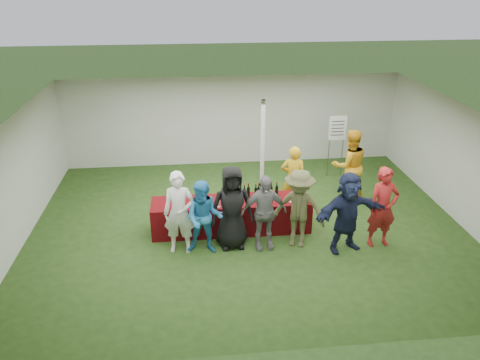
{
  "coord_description": "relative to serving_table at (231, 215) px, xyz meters",
  "views": [
    {
      "loc": [
        -1.19,
        -9.53,
        5.51
      ],
      "look_at": [
        -0.2,
        -0.13,
        1.25
      ],
      "focal_mm": 35.0,
      "sensor_mm": 36.0,
      "label": 1
    }
  ],
  "objects": [
    {
      "name": "wine_list_sign",
      "position": [
        3.25,
        2.8,
        0.94
      ],
      "size": [
        0.5,
        0.03,
        1.8
      ],
      "color": "slate",
      "rests_on": "ground"
    },
    {
      "name": "customer_5",
      "position": [
        2.34,
        -1.07,
        0.51
      ],
      "size": [
        1.73,
        0.95,
        1.78
      ],
      "primitive_type": "imported",
      "rotation": [
        0.0,
        0.0,
        0.27
      ],
      "color": "#19203D",
      "rests_on": "ground"
    },
    {
      "name": "wine_glasses",
      "position": [
        -0.45,
        -0.25,
        0.49
      ],
      "size": [
        2.78,
        0.14,
        0.16
      ],
      "color": "silver",
      "rests_on": "serving_table"
    },
    {
      "name": "bar_towel",
      "position": [
        1.63,
        0.05,
        0.39
      ],
      "size": [
        0.25,
        0.18,
        0.03
      ],
      "primitive_type": "cube",
      "color": "white",
      "rests_on": "serving_table"
    },
    {
      "name": "serving_table",
      "position": [
        0.0,
        0.0,
        0.0
      ],
      "size": [
        3.6,
        0.8,
        0.75
      ],
      "primitive_type": "cube",
      "color": "maroon",
      "rests_on": "ground"
    },
    {
      "name": "water_bottle",
      "position": [
        0.04,
        0.08,
        0.48
      ],
      "size": [
        0.07,
        0.07,
        0.23
      ],
      "color": "silver",
      "rests_on": "serving_table"
    },
    {
      "name": "staff_back",
      "position": [
        3.14,
        1.25,
        0.58
      ],
      "size": [
        0.98,
        0.79,
        1.91
      ],
      "primitive_type": "imported",
      "rotation": [
        0.0,
        0.0,
        3.22
      ],
      "color": "gold",
      "rests_on": "ground"
    },
    {
      "name": "customer_3",
      "position": [
        0.62,
        -0.81,
        0.47
      ],
      "size": [
        1.01,
        0.48,
        1.68
      ],
      "primitive_type": "imported",
      "rotation": [
        0.0,
        0.0,
        0.07
      ],
      "color": "slate",
      "rests_on": "ground"
    },
    {
      "name": "staff_pourer",
      "position": [
        1.61,
        0.88,
        0.46
      ],
      "size": [
        0.7,
        0.55,
        1.67
      ],
      "primitive_type": "imported",
      "rotation": [
        0.0,
        0.0,
        2.86
      ],
      "color": "gold",
      "rests_on": "ground"
    },
    {
      "name": "customer_6",
      "position": [
        3.15,
        -0.97,
        0.53
      ],
      "size": [
        0.69,
        0.48,
        1.8
      ],
      "primitive_type": "imported",
      "rotation": [
        0.0,
        0.0,
        0.07
      ],
      "color": "#AB1F1F",
      "rests_on": "ground"
    },
    {
      "name": "tent",
      "position": [
        0.9,
        1.33,
        0.98
      ],
      "size": [
        10.0,
        10.0,
        10.0
      ],
      "color": "white",
      "rests_on": "ground"
    },
    {
      "name": "customer_2",
      "position": [
        -0.04,
        -0.68,
        0.55
      ],
      "size": [
        0.95,
        0.65,
        1.86
      ],
      "primitive_type": "imported",
      "rotation": [
        0.0,
        0.0,
        0.07
      ],
      "color": "black",
      "rests_on": "ground"
    },
    {
      "name": "customer_1",
      "position": [
        -0.64,
        -0.87,
        0.44
      ],
      "size": [
        0.88,
        0.74,
        1.63
      ],
      "primitive_type": "imported",
      "rotation": [
        0.0,
        0.0,
        -0.16
      ],
      "color": "#297FBD",
      "rests_on": "ground"
    },
    {
      "name": "ground",
      "position": [
        0.4,
        0.13,
        -0.38
      ],
      "size": [
        60.0,
        60.0,
        0.0
      ],
      "primitive_type": "plane",
      "color": "#284719",
      "rests_on": "ground"
    },
    {
      "name": "customer_4",
      "position": [
        1.36,
        -0.81,
        0.51
      ],
      "size": [
        1.31,
        1.04,
        1.77
      ],
      "primitive_type": "imported",
      "rotation": [
        0.0,
        0.0,
        -0.39
      ],
      "color": "brown",
      "rests_on": "ground"
    },
    {
      "name": "customer_0",
      "position": [
        -1.15,
        -0.76,
        0.53
      ],
      "size": [
        0.71,
        0.51,
        1.81
      ],
      "primitive_type": "imported",
      "rotation": [
        0.0,
        0.0,
        -0.11
      ],
      "color": "white",
      "rests_on": "ground"
    },
    {
      "name": "wine_bottles",
      "position": [
        0.68,
        0.16,
        0.5
      ],
      "size": [
        0.83,
        0.14,
        0.32
      ],
      "color": "black",
      "rests_on": "serving_table"
    },
    {
      "name": "dump_bucket",
      "position": [
        1.57,
        -0.22,
        0.46
      ],
      "size": [
        0.24,
        0.24,
        0.18
      ],
      "primitive_type": "cylinder",
      "color": "slate",
      "rests_on": "serving_table"
    }
  ]
}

